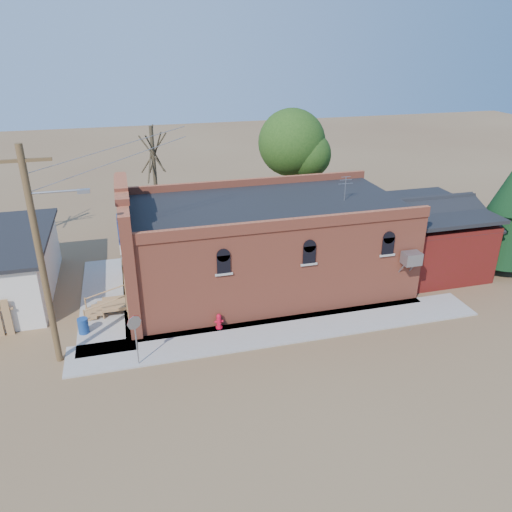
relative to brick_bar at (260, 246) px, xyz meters
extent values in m
plane|color=brown|center=(-1.64, -5.49, -2.34)|extent=(120.00, 120.00, 0.00)
cube|color=#9E9991|center=(-0.14, -4.59, -2.30)|extent=(19.00, 2.20, 0.08)
cube|color=#9E9991|center=(-7.94, 0.51, -2.30)|extent=(2.60, 10.00, 0.08)
cube|color=#C7593D|center=(0.36, 0.01, -0.09)|extent=(14.00, 7.00, 4.50)
cube|color=black|center=(0.36, 0.01, 2.21)|extent=(13.80, 6.80, 0.12)
cube|color=#C7593D|center=(-6.64, 0.01, 0.56)|extent=(0.50, 7.40, 5.80)
cube|color=navy|center=(-6.94, -1.19, 1.66)|extent=(0.08, 1.10, 1.56)
cube|color=gray|center=(6.46, -3.94, 0.26)|extent=(0.85, 0.65, 0.60)
cube|color=#57160F|center=(9.86, 0.01, -0.74)|extent=(5.00, 6.00, 3.20)
cylinder|color=#4D371F|center=(-9.84, -4.29, 2.16)|extent=(0.26, 0.26, 9.00)
cube|color=#4D371F|center=(-9.84, -4.29, 6.06)|extent=(2.00, 0.12, 0.12)
cylinder|color=gray|center=(-8.94, -4.29, 4.86)|extent=(1.80, 0.08, 0.08)
cube|color=gray|center=(-7.94, -4.29, 4.81)|extent=(0.45, 0.22, 0.14)
cylinder|color=#4D422C|center=(-4.64, 7.51, 1.41)|extent=(0.24, 0.24, 7.50)
cylinder|color=#4D422C|center=(4.36, 8.01, 0.81)|extent=(0.28, 0.28, 6.30)
sphere|color=#1E4213|center=(4.36, 8.01, 3.61)|extent=(4.40, 4.40, 4.40)
cylinder|color=#4D422C|center=(13.86, -1.49, -1.74)|extent=(0.30, 0.30, 1.20)
cone|color=black|center=(13.86, -1.49, 1.06)|extent=(3.60, 3.60, 5.50)
cylinder|color=red|center=(-2.96, -3.69, -2.23)|extent=(0.36, 0.36, 0.06)
cylinder|color=red|center=(-2.96, -3.69, -1.92)|extent=(0.25, 0.25, 0.55)
sphere|color=red|center=(-2.96, -3.69, -1.64)|extent=(0.22, 0.22, 0.22)
cylinder|color=red|center=(-2.96, -3.83, -1.92)|extent=(0.11, 0.13, 0.10)
cylinder|color=red|center=(-3.10, -3.69, -1.92)|extent=(0.13, 0.11, 0.10)
cylinder|color=red|center=(-2.83, -3.69, -1.92)|extent=(0.13, 0.11, 0.10)
cylinder|color=gray|center=(-6.68, -5.49, -1.24)|extent=(0.06, 0.06, 2.04)
cylinder|color=gray|center=(-6.68, -5.51, -0.32)|extent=(0.57, 0.28, 0.61)
cylinder|color=#AE090C|center=(-6.68, -5.48, -0.32)|extent=(0.57, 0.28, 0.61)
cylinder|color=navy|center=(-8.94, -2.51, -1.90)|extent=(0.58, 0.58, 0.72)
camera|label=1|loc=(-6.41, -23.05, 10.09)|focal=35.00mm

